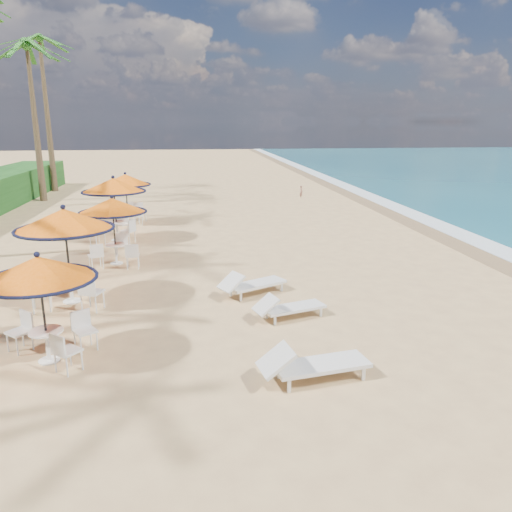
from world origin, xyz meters
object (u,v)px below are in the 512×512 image
at_px(lounger_near, 311,364).
at_px(station_3, 114,193).
at_px(station_4, 127,186).
at_px(lounger_far, 251,284).
at_px(station_1, 63,232).
at_px(station_0, 42,282).
at_px(station_2, 113,214).
at_px(lounger_mid, 287,307).

bearing_deg(lounger_near, station_3, 103.23).
xyz_separation_m(station_4, lounger_far, (4.58, -10.86, -1.45)).
bearing_deg(station_4, station_3, -91.19).
xyz_separation_m(station_1, station_4, (0.30, 10.84, -0.15)).
distance_m(station_1, station_3, 7.26).
xyz_separation_m(station_0, station_4, (-0.08, 14.30, 0.11)).
bearing_deg(station_4, lounger_near, -71.95).
xyz_separation_m(station_1, station_3, (0.23, 7.26, -0.00)).
bearing_deg(lounger_far, station_3, 94.30).
bearing_deg(station_1, station_2, 79.28).
height_order(station_0, lounger_near, station_0).
bearing_deg(station_1, lounger_mid, -18.46).
xyz_separation_m(station_3, lounger_near, (5.21, -12.19, -1.58)).
relative_size(lounger_near, lounger_far, 1.07).
height_order(station_1, station_3, same).
xyz_separation_m(station_0, lounger_far, (4.50, 3.44, -1.35)).
xyz_separation_m(station_0, station_1, (-0.39, 3.46, 0.26)).
xyz_separation_m(station_1, lounger_near, (5.44, -4.93, -1.58)).
bearing_deg(station_0, lounger_near, -16.23).
height_order(station_3, station_4, station_3).
bearing_deg(station_3, lounger_mid, -59.60).
distance_m(lounger_near, lounger_mid, 3.07).
xyz_separation_m(station_2, lounger_near, (4.74, -8.64, -1.37)).
xyz_separation_m(station_4, lounger_near, (5.14, -15.77, -1.43)).
height_order(station_4, lounger_far, station_4).
distance_m(station_0, station_4, 14.30).
xyz_separation_m(station_4, lounger_mid, (5.28, -12.70, -1.48)).
bearing_deg(lounger_mid, station_4, 95.06).
height_order(station_1, lounger_near, station_1).
xyz_separation_m(station_1, lounger_far, (4.89, -0.02, -1.60)).
relative_size(station_3, lounger_near, 1.21).
xyz_separation_m(station_0, station_2, (0.31, 7.17, 0.04)).
height_order(station_0, station_4, station_4).
bearing_deg(station_3, station_1, -91.82).
bearing_deg(lounger_mid, station_1, 144.04).
bearing_deg(station_1, station_0, -83.58).
relative_size(station_2, lounger_mid, 1.24).
xyz_separation_m(station_3, station_4, (0.07, 3.58, -0.15)).
distance_m(station_2, station_4, 7.14).
bearing_deg(lounger_far, lounger_mid, -97.62).
distance_m(lounger_near, lounger_far, 4.94).
bearing_deg(lounger_near, station_1, 127.89).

